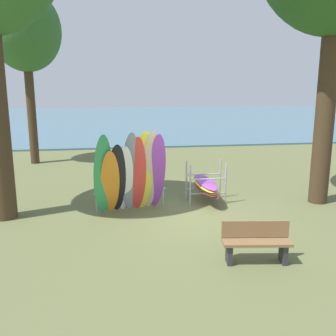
% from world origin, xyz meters
% --- Properties ---
extents(ground_plane, '(80.00, 80.00, 0.00)m').
position_xyz_m(ground_plane, '(0.00, 0.00, 0.00)').
color(ground_plane, '#60663D').
extents(lake_water, '(80.00, 36.00, 0.10)m').
position_xyz_m(lake_water, '(0.00, 29.39, 0.05)').
color(lake_water, '#477084').
rests_on(lake_water, ground).
extents(tree_mid_behind, '(3.04, 3.04, 7.59)m').
position_xyz_m(tree_mid_behind, '(-5.56, 8.11, 5.77)').
color(tree_mid_behind, '#42301E').
rests_on(tree_mid_behind, ground).
extents(leaning_board_pile, '(2.15, 0.97, 2.36)m').
position_xyz_m(leaning_board_pile, '(-1.54, 0.60, 1.09)').
color(leaning_board_pile, '#339E56').
rests_on(leaning_board_pile, ground).
extents(board_storage_rack, '(1.15, 2.13, 1.25)m').
position_xyz_m(board_storage_rack, '(0.79, 1.24, 0.52)').
color(board_storage_rack, '#9EA0A5').
rests_on(board_storage_rack, ground).
extents(park_bench, '(1.44, 0.59, 0.85)m').
position_xyz_m(park_bench, '(0.81, -2.94, 0.45)').
color(park_bench, '#2D2D33').
rests_on(park_bench, ground).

